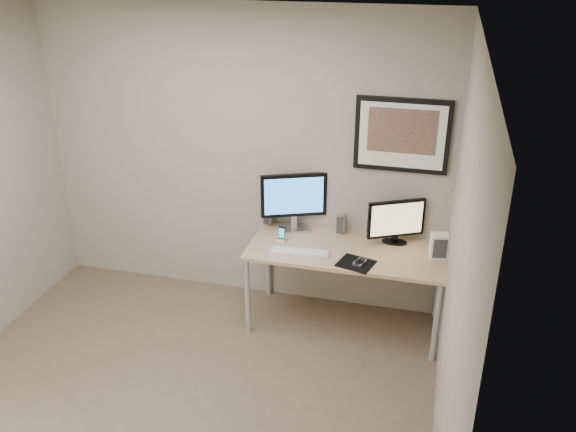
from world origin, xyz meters
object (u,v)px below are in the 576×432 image
(framed_art, at_px, (402,135))
(speaker_right, at_px, (341,223))
(speaker_left, at_px, (268,214))
(monitor_large, at_px, (294,199))
(desk, at_px, (346,256))
(fan_unit, at_px, (439,246))
(phone_dock, at_px, (282,234))
(keyboard, at_px, (300,252))
(monitor_tv, at_px, (396,221))

(framed_art, distance_m, speaker_right, 0.92)
(framed_art, distance_m, speaker_left, 1.36)
(framed_art, xyz_separation_m, monitor_large, (-0.86, -0.08, -0.61))
(desk, distance_m, fan_unit, 0.74)
(monitor_large, height_order, phone_dock, monitor_large)
(phone_dock, xyz_separation_m, keyboard, (0.20, -0.17, -0.06))
(monitor_large, bearing_deg, desk, -48.36)
(speaker_left, bearing_deg, fan_unit, -6.64)
(speaker_left, height_order, keyboard, speaker_left)
(phone_dock, bearing_deg, desk, 2.87)
(fan_unit, bearing_deg, desk, 171.43)
(keyboard, height_order, fan_unit, fan_unit)
(monitor_large, bearing_deg, phone_dock, -122.74)
(speaker_left, relative_size, speaker_right, 1.03)
(framed_art, bearing_deg, monitor_tv, -82.88)
(keyboard, distance_m, fan_unit, 1.10)
(keyboard, bearing_deg, framed_art, 30.25)
(framed_art, bearing_deg, speaker_left, -178.02)
(monitor_large, bearing_deg, framed_art, -16.79)
(desk, distance_m, framed_art, 1.07)
(monitor_large, distance_m, speaker_right, 0.45)
(monitor_tv, bearing_deg, speaker_left, 148.63)
(framed_art, bearing_deg, keyboard, -145.31)
(speaker_left, xyz_separation_m, fan_unit, (1.47, -0.25, 0.01))
(speaker_right, bearing_deg, phone_dock, -148.54)
(monitor_large, distance_m, fan_unit, 1.26)
(monitor_tv, height_order, speaker_right, monitor_tv)
(desk, bearing_deg, speaker_right, 110.21)
(desk, xyz_separation_m, fan_unit, (0.72, 0.04, 0.17))
(desk, relative_size, fan_unit, 7.80)
(monitor_large, bearing_deg, speaker_right, -18.11)
(phone_dock, height_order, fan_unit, fan_unit)
(desk, distance_m, keyboard, 0.39)
(speaker_left, bearing_deg, monitor_tv, -1.37)
(framed_art, bearing_deg, desk, -136.54)
(monitor_tv, relative_size, speaker_right, 2.42)
(desk, bearing_deg, monitor_large, 153.99)
(framed_art, relative_size, monitor_large, 1.40)
(keyboard, bearing_deg, desk, 19.30)
(desk, relative_size, framed_art, 2.13)
(framed_art, distance_m, keyboard, 1.23)
(speaker_left, distance_m, keyboard, 0.61)
(monitor_tv, relative_size, phone_dock, 3.41)
(speaker_left, bearing_deg, speaker_right, 1.65)
(monitor_large, distance_m, phone_dock, 0.32)
(speaker_left, relative_size, phone_dock, 1.46)
(monitor_large, distance_m, speaker_left, 0.31)
(monitor_large, relative_size, speaker_left, 2.80)
(keyboard, relative_size, fan_unit, 2.34)
(desk, relative_size, monitor_large, 3.00)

